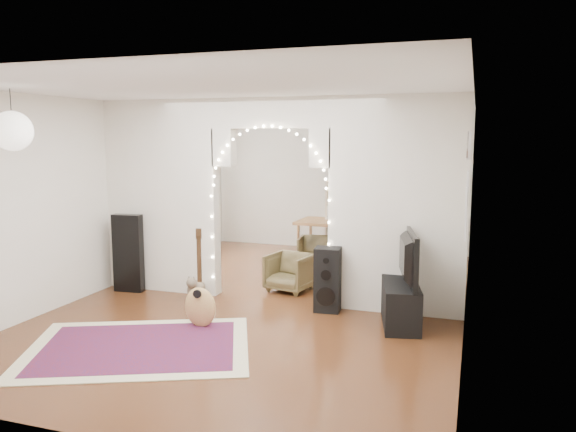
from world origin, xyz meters
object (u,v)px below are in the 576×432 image
(floor_speaker, at_px, (328,280))
(dining_table, at_px, (333,225))
(acoustic_guitar, at_px, (200,291))
(media_console, at_px, (400,303))
(dining_chair_right, at_px, (290,272))
(bookcase, at_px, (366,222))
(dining_chair_left, at_px, (315,252))

(floor_speaker, height_order, dining_table, floor_speaker)
(dining_table, bearing_deg, acoustic_guitar, -96.97)
(acoustic_guitar, bearing_deg, media_console, 18.58)
(dining_table, bearing_deg, dining_chair_right, -91.92)
(bookcase, relative_size, dining_chair_right, 2.42)
(floor_speaker, distance_m, bookcase, 2.95)
(floor_speaker, xyz_separation_m, dining_chair_left, (-0.81, 2.31, -0.14))
(acoustic_guitar, relative_size, dining_chair_right, 1.65)
(dining_table, bearing_deg, bookcase, 31.48)
(acoustic_guitar, xyz_separation_m, media_console, (2.18, 0.84, -0.18))
(acoustic_guitar, relative_size, dining_table, 0.79)
(bookcase, distance_m, dining_table, 0.60)
(dining_chair_left, bearing_deg, dining_chair_right, -96.21)
(acoustic_guitar, xyz_separation_m, floor_speaker, (1.25, 1.06, -0.02))
(media_console, relative_size, dining_chair_right, 1.68)
(acoustic_guitar, height_order, dining_chair_right, acoustic_guitar)
(media_console, xyz_separation_m, dining_chair_right, (-1.69, 0.97, 0.02))
(bookcase, distance_m, dining_chair_right, 2.32)
(media_console, xyz_separation_m, dining_chair_left, (-1.75, 2.53, 0.01))
(acoustic_guitar, xyz_separation_m, dining_chair_left, (0.44, 3.37, -0.17))
(media_console, distance_m, dining_chair_right, 1.95)
(media_console, height_order, bookcase, bookcase)
(dining_chair_left, relative_size, dining_chair_right, 0.97)
(media_console, height_order, dining_table, dining_table)
(floor_speaker, distance_m, dining_chair_right, 1.08)
(dining_table, distance_m, dining_chair_right, 1.94)
(floor_speaker, bearing_deg, acoustic_guitar, -145.31)
(floor_speaker, xyz_separation_m, bookcase, (-0.06, 2.93, 0.31))
(media_console, bearing_deg, acoustic_guitar, -170.85)
(acoustic_guitar, relative_size, dining_chair_left, 1.70)
(acoustic_guitar, height_order, dining_chair_left, acoustic_guitar)
(acoustic_guitar, relative_size, floor_speaker, 1.20)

